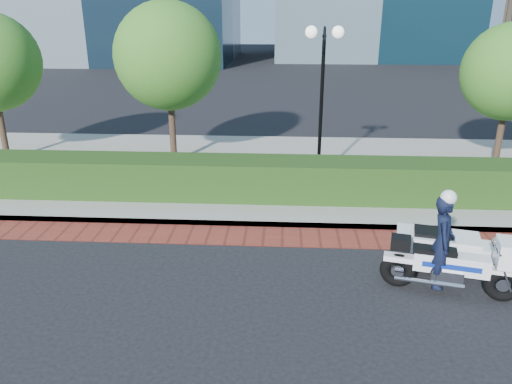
# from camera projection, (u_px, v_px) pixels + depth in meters

# --- Properties ---
(ground) EXTENTS (120.00, 120.00, 0.00)m
(ground) POSITION_uv_depth(u_px,v_px,m) (282.00, 270.00, 9.74)
(ground) COLOR black
(ground) RESTS_ON ground
(brick_strip) EXTENTS (60.00, 1.00, 0.01)m
(brick_strip) POSITION_uv_depth(u_px,v_px,m) (282.00, 237.00, 11.14)
(brick_strip) COLOR maroon
(brick_strip) RESTS_ON ground
(sidewalk) EXTENTS (60.00, 8.00, 0.15)m
(sidewalk) POSITION_uv_depth(u_px,v_px,m) (284.00, 171.00, 15.33)
(sidewalk) COLOR gray
(sidewalk) RESTS_ON ground
(hedge_main) EXTENTS (18.00, 1.20, 1.00)m
(hedge_main) POSITION_uv_depth(u_px,v_px,m) (283.00, 179.00, 12.88)
(hedge_main) COLOR black
(hedge_main) RESTS_ON sidewalk
(lamppost) EXTENTS (1.02, 0.70, 4.21)m
(lamppost) POSITION_uv_depth(u_px,v_px,m) (322.00, 80.00, 13.51)
(lamppost) COLOR black
(lamppost) RESTS_ON sidewalk
(tree_b) EXTENTS (3.20, 3.20, 4.89)m
(tree_b) POSITION_uv_depth(u_px,v_px,m) (168.00, 56.00, 14.80)
(tree_b) COLOR #332319
(tree_b) RESTS_ON sidewalk
(tree_c) EXTENTS (2.80, 2.80, 4.30)m
(tree_c) POSITION_uv_depth(u_px,v_px,m) (511.00, 72.00, 14.39)
(tree_c) COLOR #332319
(tree_c) RESTS_ON sidewalk
(police_motorcycle) EXTENTS (2.39, 1.97, 1.96)m
(police_motorcycle) POSITION_uv_depth(u_px,v_px,m) (444.00, 250.00, 9.08)
(police_motorcycle) COLOR black
(police_motorcycle) RESTS_ON ground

